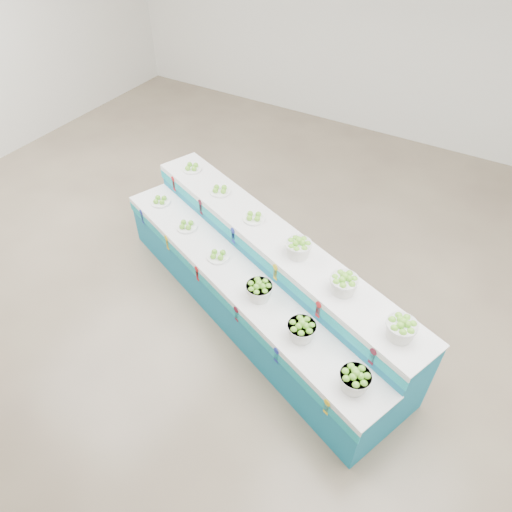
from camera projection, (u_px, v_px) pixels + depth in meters
name	position (u px, v px, depth m)	size (l,w,h in m)	color
ground	(212.00, 287.00, 5.93)	(10.00, 10.00, 0.00)	brown
back_wall	(376.00, 15.00, 7.74)	(10.00, 10.00, 0.00)	silver
display_stand	(256.00, 279.00, 5.31)	(4.13, 1.06, 1.02)	#15779D
plate_lower_left	(160.00, 200.00, 6.01)	(0.25, 0.25, 0.09)	white
plate_lower_mid	(186.00, 225.00, 5.63)	(0.25, 0.25, 0.09)	white
plate_lower_right	(218.00, 255.00, 5.24)	(0.25, 0.25, 0.09)	white
basket_lower_left	(259.00, 290.00, 4.76)	(0.28, 0.28, 0.20)	silver
basket_lower_mid	(302.00, 329.00, 4.39)	(0.28, 0.28, 0.20)	silver
basket_lower_right	(355.00, 379.00, 3.99)	(0.28, 0.28, 0.20)	silver
plate_upper_left	(192.00, 167.00, 6.03)	(0.25, 0.25, 0.09)	white
plate_upper_mid	(220.00, 189.00, 5.66)	(0.25, 0.25, 0.09)	white
plate_upper_right	(254.00, 216.00, 5.27)	(0.25, 0.25, 0.09)	white
basket_upper_left	(298.00, 248.00, 4.79)	(0.28, 0.28, 0.20)	silver
basket_upper_mid	(344.00, 283.00, 4.42)	(0.28, 0.28, 0.20)	silver
basket_upper_right	(401.00, 328.00, 4.02)	(0.28, 0.28, 0.20)	silver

